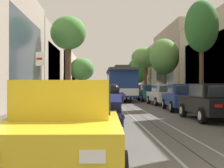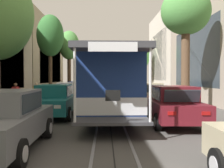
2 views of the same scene
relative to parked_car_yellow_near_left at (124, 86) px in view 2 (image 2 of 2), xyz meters
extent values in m
plane|color=#4C4947|center=(2.69, 25.42, -0.80)|extent=(169.02, 169.02, 0.00)
cube|color=gray|center=(2.16, 30.18, -0.79)|extent=(0.08, 75.61, 0.01)
cube|color=gray|center=(3.22, 30.18, -0.79)|extent=(0.08, 75.61, 0.01)
cube|color=black|center=(2.69, 30.18, -0.80)|extent=(0.03, 75.61, 0.01)
cube|color=beige|center=(-7.25, 3.14, 4.56)|extent=(5.90, 13.22, 10.72)
cube|color=#2D3842|center=(-4.32, 3.14, 4.02)|extent=(0.04, 9.47, 6.43)
cube|color=#2D3842|center=(-4.32, 16.66, 2.90)|extent=(0.04, 9.47, 4.93)
cube|color=tan|center=(11.79, 4.83, 3.69)|extent=(4.22, 16.60, 8.98)
cube|color=#2D3842|center=(9.69, 4.83, 3.24)|extent=(0.04, 11.83, 5.39)
cube|color=gold|center=(0.00, -0.04, -0.15)|extent=(1.90, 4.34, 0.66)
cube|color=gold|center=(0.00, 0.11, 0.48)|extent=(1.53, 2.10, 0.60)
cube|color=#2D3842|center=(-0.02, -0.73, 0.46)|extent=(1.34, 0.25, 0.47)
cube|color=#2D3842|center=(0.03, 1.29, 0.46)|extent=(1.30, 0.23, 0.45)
cube|color=#2D3842|center=(0.75, 0.09, 0.48)|extent=(0.07, 1.81, 0.47)
cube|color=#2D3842|center=(-0.75, 0.13, 0.48)|extent=(0.07, 1.81, 0.47)
cube|color=white|center=(0.50, -2.21, -0.05)|extent=(0.28, 0.05, 0.14)
cube|color=#B21414|center=(0.61, 2.11, -0.05)|extent=(0.28, 0.05, 0.12)
cube|color=white|center=(-0.61, -2.19, -0.05)|extent=(0.28, 0.05, 0.14)
cube|color=#B21414|center=(-0.51, 2.13, -0.05)|extent=(0.28, 0.05, 0.12)
cylinder|color=black|center=(0.85, -1.39, -0.48)|extent=(0.22, 0.64, 0.64)
cylinder|color=silver|center=(0.96, -1.40, -0.48)|extent=(0.03, 0.35, 0.35)
cylinder|color=black|center=(-0.91, -1.35, -0.48)|extent=(0.22, 0.64, 0.64)
cylinder|color=silver|center=(-1.02, -1.35, -0.48)|extent=(0.03, 0.35, 0.35)
cylinder|color=black|center=(0.91, 1.27, -0.48)|extent=(0.22, 0.64, 0.64)
cylinder|color=silver|center=(1.02, 1.27, -0.48)|extent=(0.03, 0.35, 0.35)
cylinder|color=black|center=(-0.85, 1.31, -0.48)|extent=(0.22, 0.64, 0.64)
cylinder|color=silver|center=(-0.96, 1.32, -0.48)|extent=(0.03, 0.35, 0.35)
cube|color=#19234C|center=(-0.04, 7.13, -0.15)|extent=(1.84, 4.31, 0.66)
cube|color=#19234C|center=(-0.04, 7.28, 0.48)|extent=(1.49, 2.08, 0.60)
cube|color=#2D3842|center=(-0.05, 6.44, 0.46)|extent=(1.33, 0.23, 0.47)
cube|color=#2D3842|center=(-0.03, 8.46, 0.46)|extent=(1.30, 0.21, 0.45)
cube|color=#2D3842|center=(0.71, 7.27, 0.48)|extent=(0.04, 1.81, 0.47)
cube|color=#2D3842|center=(-0.79, 7.29, 0.48)|extent=(0.04, 1.81, 0.47)
cube|color=white|center=(0.50, 4.96, -0.05)|extent=(0.28, 0.04, 0.14)
cube|color=#B21414|center=(0.53, 9.28, -0.05)|extent=(0.28, 0.04, 0.12)
cube|color=white|center=(-0.62, 4.97, -0.05)|extent=(0.28, 0.04, 0.14)
cube|color=#B21414|center=(-0.58, 9.29, -0.05)|extent=(0.28, 0.04, 0.12)
cylinder|color=black|center=(0.83, 5.79, -0.48)|extent=(0.21, 0.64, 0.64)
cylinder|color=silver|center=(0.94, 5.79, -0.48)|extent=(0.02, 0.35, 0.35)
cylinder|color=black|center=(-0.93, 5.80, -0.48)|extent=(0.21, 0.64, 0.64)
cylinder|color=silver|center=(-1.04, 5.80, -0.48)|extent=(0.02, 0.35, 0.35)
cylinder|color=black|center=(0.85, 8.46, -0.48)|extent=(0.21, 0.64, 0.64)
cylinder|color=silver|center=(0.96, 8.45, -0.48)|extent=(0.02, 0.35, 0.35)
cylinder|color=black|center=(-0.91, 8.47, -0.48)|extent=(0.21, 0.64, 0.64)
cylinder|color=silver|center=(-1.02, 8.47, -0.48)|extent=(0.02, 0.35, 0.35)
cube|color=gold|center=(-0.03, 13.17, -0.15)|extent=(1.89, 4.34, 0.66)
cube|color=gold|center=(-0.03, 13.32, 0.48)|extent=(1.52, 2.10, 0.60)
cube|color=#2D3842|center=(-0.01, 12.48, 0.46)|extent=(1.34, 0.25, 0.47)
cube|color=#2D3842|center=(-0.06, 14.50, 0.46)|extent=(1.30, 0.23, 0.45)
cube|color=#2D3842|center=(0.72, 13.33, 0.48)|extent=(0.07, 1.81, 0.47)
cube|color=#2D3842|center=(-0.78, 13.30, 0.48)|extent=(0.07, 1.81, 0.47)
cube|color=white|center=(0.58, 11.02, -0.05)|extent=(0.28, 0.05, 0.14)
cube|color=#B21414|center=(0.48, 15.34, -0.05)|extent=(0.28, 0.05, 0.12)
cube|color=white|center=(-0.54, 11.00, -0.05)|extent=(0.28, 0.05, 0.14)
cube|color=#B21414|center=(-0.63, 15.32, -0.05)|extent=(0.28, 0.05, 0.12)
cylinder|color=black|center=(0.88, 11.85, -0.48)|extent=(0.21, 0.64, 0.64)
cylinder|color=silver|center=(0.99, 11.86, -0.48)|extent=(0.03, 0.35, 0.35)
cylinder|color=black|center=(-0.88, 11.82, -0.48)|extent=(0.21, 0.64, 0.64)
cylinder|color=silver|center=(-0.99, 11.81, -0.48)|extent=(0.03, 0.35, 0.35)
cylinder|color=black|center=(0.82, 14.52, -0.48)|extent=(0.21, 0.64, 0.64)
cylinder|color=silver|center=(0.93, 14.52, -0.48)|extent=(0.03, 0.35, 0.35)
cylinder|color=black|center=(-0.94, 14.48, -0.48)|extent=(0.21, 0.64, 0.64)
cylinder|color=silver|center=(-1.05, 14.48, -0.48)|extent=(0.03, 0.35, 0.35)
cube|color=#C1B28E|center=(-0.09, 19.93, -0.15)|extent=(1.84, 4.32, 0.66)
cube|color=#C1B28E|center=(-0.09, 20.08, 0.48)|extent=(1.49, 2.08, 0.60)
cube|color=#2D3842|center=(-0.08, 19.24, 0.46)|extent=(1.33, 0.23, 0.47)
cube|color=#2D3842|center=(-0.10, 21.26, 0.46)|extent=(1.30, 0.21, 0.45)
cube|color=#2D3842|center=(0.66, 20.09, 0.48)|extent=(0.05, 1.81, 0.47)
cube|color=#2D3842|center=(-0.83, 20.07, 0.48)|extent=(0.05, 1.81, 0.47)
cube|color=white|center=(0.49, 17.77, -0.05)|extent=(0.28, 0.04, 0.14)
cube|color=#B21414|center=(0.45, 22.09, -0.05)|extent=(0.28, 0.04, 0.12)
cube|color=white|center=(-0.62, 17.76, -0.05)|extent=(0.28, 0.04, 0.14)
cube|color=#B21414|center=(-0.66, 22.08, -0.05)|extent=(0.28, 0.04, 0.12)
cylinder|color=black|center=(0.81, 18.60, -0.48)|extent=(0.21, 0.64, 0.64)
cylinder|color=silver|center=(0.92, 18.60, -0.48)|extent=(0.02, 0.35, 0.35)
cylinder|color=black|center=(-0.95, 18.59, -0.48)|extent=(0.21, 0.64, 0.64)
cylinder|color=silver|center=(-1.06, 18.59, -0.48)|extent=(0.02, 0.35, 0.35)
cylinder|color=black|center=(0.78, 21.27, -0.48)|extent=(0.21, 0.64, 0.64)
cylinder|color=silver|center=(0.89, 21.27, -0.48)|extent=(0.02, 0.35, 0.35)
cylinder|color=black|center=(-0.98, 21.25, -0.48)|extent=(0.21, 0.64, 0.64)
cylinder|color=silver|center=(-1.09, 21.25, -0.48)|extent=(0.02, 0.35, 0.35)
cube|color=maroon|center=(0.07, 26.49, -0.15)|extent=(1.94, 4.36, 0.66)
cube|color=maroon|center=(0.08, 26.64, 0.48)|extent=(1.54, 2.11, 0.60)
cube|color=#2D3842|center=(0.05, 25.80, 0.46)|extent=(1.34, 0.27, 0.47)
cube|color=#2D3842|center=(0.12, 27.82, 0.46)|extent=(1.30, 0.24, 0.45)
cube|color=#2D3842|center=(0.82, 26.62, 0.48)|extent=(0.09, 1.81, 0.47)
cube|color=#2D3842|center=(-0.67, 26.67, 0.48)|extent=(0.09, 1.81, 0.47)
cube|color=white|center=(0.56, 24.31, -0.05)|extent=(0.28, 0.05, 0.14)
cube|color=#B21414|center=(0.70, 28.63, -0.05)|extent=(0.28, 0.05, 0.12)
cube|color=white|center=(-0.56, 24.35, -0.05)|extent=(0.28, 0.05, 0.14)
cube|color=#B21414|center=(-0.41, 28.67, -0.05)|extent=(0.28, 0.05, 0.12)
cylinder|color=black|center=(0.91, 25.13, -0.48)|extent=(0.22, 0.65, 0.64)
cylinder|color=silver|center=(1.02, 25.13, -0.48)|extent=(0.03, 0.35, 0.35)
cylinder|color=black|center=(-0.85, 25.19, -0.48)|extent=(0.22, 0.65, 0.64)
cylinder|color=silver|center=(-0.96, 25.19, -0.48)|extent=(0.03, 0.35, 0.35)
cylinder|color=black|center=(1.00, 27.80, -0.48)|extent=(0.22, 0.65, 0.64)
cylinder|color=silver|center=(1.10, 27.79, -0.48)|extent=(0.03, 0.35, 0.35)
cylinder|color=black|center=(-0.76, 27.85, -0.48)|extent=(0.22, 0.65, 0.64)
cylinder|color=silver|center=(-0.87, 27.86, -0.48)|extent=(0.03, 0.35, 0.35)
cube|color=white|center=(0.49, 31.46, -0.05)|extent=(0.28, 0.05, 0.14)
cylinder|color=black|center=(0.84, 32.28, -0.48)|extent=(0.21, 0.64, 0.64)
cylinder|color=silver|center=(0.95, 32.28, -0.48)|extent=(0.03, 0.35, 0.35)
cube|color=#C1B28E|center=(5.47, 2.02, -0.15)|extent=(1.99, 4.38, 0.66)
cube|color=#C1B28E|center=(5.47, 1.87, 0.48)|extent=(1.57, 2.13, 0.60)
cube|color=#2D3842|center=(5.50, 2.71, 0.46)|extent=(1.34, 0.28, 0.47)
cube|color=#2D3842|center=(5.41, 0.69, 0.46)|extent=(1.30, 0.26, 0.45)
cube|color=#2D3842|center=(4.72, 1.90, 0.48)|extent=(0.11, 1.81, 0.47)
cube|color=#2D3842|center=(6.21, 1.84, 0.48)|extent=(0.11, 1.81, 0.47)
cube|color=white|center=(5.01, 4.20, -0.05)|extent=(0.28, 0.05, 0.14)
cube|color=#B21414|center=(4.82, -0.11, -0.05)|extent=(0.28, 0.05, 0.12)
cube|color=white|center=(6.13, 4.15, -0.05)|extent=(0.28, 0.05, 0.14)
cube|color=#B21414|center=(5.93, -0.16, -0.05)|extent=(0.28, 0.05, 0.12)
cylinder|color=black|center=(4.65, 3.39, -0.48)|extent=(0.23, 0.65, 0.64)
cylinder|color=silver|center=(4.55, 3.40, -0.48)|extent=(0.04, 0.35, 0.35)
cylinder|color=black|center=(6.41, 3.31, -0.48)|extent=(0.23, 0.65, 0.64)
cylinder|color=silver|center=(6.52, 3.31, -0.48)|extent=(0.04, 0.35, 0.35)
cylinder|color=black|center=(4.53, 0.73, -0.48)|extent=(0.23, 0.65, 0.64)
cylinder|color=silver|center=(4.42, 0.73, -0.48)|extent=(0.04, 0.35, 0.35)
cylinder|color=black|center=(6.29, 0.65, -0.48)|extent=(0.23, 0.65, 0.64)
cylinder|color=silver|center=(6.40, 0.64, -0.48)|extent=(0.04, 0.35, 0.35)
cube|color=black|center=(5.45, 8.02, -0.15)|extent=(1.87, 4.33, 0.66)
cube|color=black|center=(5.46, 7.87, 0.48)|extent=(1.51, 2.09, 0.60)
cube|color=#2D3842|center=(5.44, 8.71, 0.46)|extent=(1.34, 0.24, 0.47)
cube|color=#2D3842|center=(5.48, 6.69, 0.46)|extent=(1.30, 0.22, 0.45)
cube|color=#2D3842|center=(4.71, 7.86, 0.48)|extent=(0.06, 1.81, 0.47)
cube|color=#2D3842|center=(6.20, 7.88, 0.48)|extent=(0.06, 1.81, 0.47)
cube|color=white|center=(4.86, 10.17, -0.05)|extent=(0.28, 0.04, 0.14)
cube|color=#B21414|center=(4.93, 5.85, -0.05)|extent=(0.28, 0.04, 0.12)
cube|color=white|center=(5.98, 10.19, -0.05)|extent=(0.28, 0.04, 0.14)
cube|color=#B21414|center=(6.05, 5.87, -0.05)|extent=(0.28, 0.04, 0.12)
cylinder|color=black|center=(4.55, 9.34, -0.48)|extent=(0.21, 0.64, 0.64)
cylinder|color=silver|center=(4.44, 9.34, -0.48)|extent=(0.03, 0.35, 0.35)
cylinder|color=black|center=(6.31, 9.37, -0.48)|extent=(0.21, 0.64, 0.64)
cylinder|color=silver|center=(6.42, 9.37, -0.48)|extent=(0.03, 0.35, 0.35)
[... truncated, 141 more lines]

